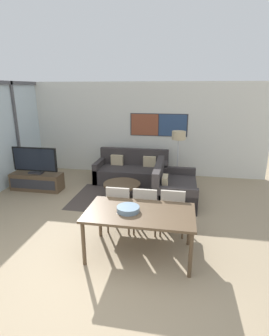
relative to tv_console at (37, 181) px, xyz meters
name	(u,v)px	position (x,y,z in m)	size (l,w,h in m)	color
ground_plane	(80,282)	(2.43, -3.14, -0.23)	(24.00, 24.00, 0.00)	#9E896B
wall_back	(139,129)	(2.45, 1.94, 1.18)	(7.64, 0.09, 2.80)	silver
area_rug	(122,199)	(2.37, -0.22, -0.22)	(2.42, 1.68, 0.01)	#473D38
tv_console	(37,181)	(0.00, 0.00, 0.00)	(1.36, 0.47, 0.45)	brown
television	(35,161)	(0.00, 0.00, 0.58)	(1.21, 0.20, 0.70)	#2D2D33
sofa_main	(132,172)	(2.37, 1.14, 0.05)	(2.05, 0.99, 0.89)	#383333
sofa_side	(172,189)	(3.56, -0.02, 0.05)	(0.99, 1.64, 0.89)	#383333
coffee_table	(122,187)	(2.37, -0.22, 0.08)	(0.90, 0.90, 0.41)	brown
dining_table	(140,216)	(3.15, -2.34, 0.47)	(1.71, 0.95, 0.77)	brown
dining_chair_left	(119,205)	(2.66, -1.67, 0.29)	(0.46, 0.46, 0.92)	#B2A899
dining_chair_centre	(146,207)	(3.15, -1.65, 0.29)	(0.46, 0.46, 0.92)	#B2A899
dining_chair_right	(173,209)	(3.64, -1.63, 0.29)	(0.46, 0.46, 0.92)	#B2A899
fruit_bowl	(128,209)	(2.97, -2.36, 0.59)	(0.36, 0.36, 0.08)	slate
floor_lamp	(179,139)	(3.66, 0.97, 1.08)	(0.37, 0.37, 1.52)	#2D2D33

